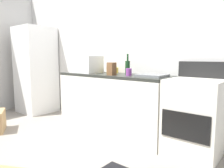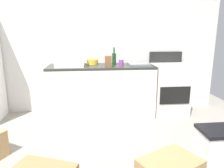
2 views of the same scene
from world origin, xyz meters
name	(u,v)px [view 1 (image 1 of 2)]	position (x,y,z in m)	size (l,w,h in m)	color
ground_plane	(33,153)	(0.00, 0.00, 0.00)	(6.00, 6.00, 0.00)	gray
wall_back	(113,48)	(0.00, 1.55, 1.30)	(5.00, 0.10, 2.60)	silver
kitchen_counter	(113,103)	(0.30, 1.20, 0.45)	(1.80, 0.60, 0.90)	silver
refrigerator	(36,70)	(-1.75, 1.15, 0.88)	(0.68, 0.66, 1.76)	white
stove_oven	(194,116)	(1.52, 1.21, 0.47)	(0.60, 0.61, 1.10)	silver
microwave	(86,64)	(-0.22, 1.13, 1.04)	(0.46, 0.34, 0.27)	white
sink_basin	(152,75)	(0.96, 1.19, 0.92)	(0.36, 0.32, 0.03)	slate
wine_bottle	(128,67)	(0.53, 1.24, 1.01)	(0.07, 0.07, 0.30)	#193F1E
coffee_mug	(129,72)	(0.63, 1.12, 0.95)	(0.08, 0.08, 0.10)	purple
knife_block	(112,69)	(0.41, 1.02, 0.99)	(0.10, 0.10, 0.18)	brown
mixing_bowl	(112,70)	(0.16, 1.35, 0.95)	(0.19, 0.19, 0.09)	gold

